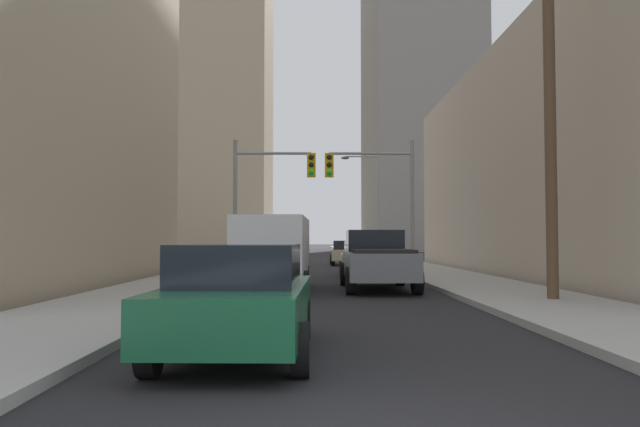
{
  "coord_description": "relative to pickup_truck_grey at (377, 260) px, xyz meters",
  "views": [
    {
      "loc": [
        -0.5,
        -4.21,
        1.59
      ],
      "look_at": [
        0.0,
        35.9,
        3.32
      ],
      "focal_mm": 34.07,
      "sensor_mm": 36.0,
      "label": 1
    }
  ],
  "objects": [
    {
      "name": "building_left_far_tower",
      "position": [
        -18.94,
        73.02,
        21.88
      ],
      "size": [
        20.49,
        19.3,
        45.64
      ],
      "primitive_type": "cube",
      "color": "tan",
      "rests_on": "ground"
    },
    {
      "name": "traffic_signal_near_left",
      "position": [
        -3.93,
        7.31,
        3.1
      ],
      "size": [
        3.64,
        0.44,
        6.0
      ],
      "color": "gray",
      "rests_on": "ground"
    },
    {
      "name": "sidewalk_right",
      "position": [
        3.46,
        34.85,
        -0.86
      ],
      "size": [
        3.41,
        160.0,
        0.15
      ],
      "primitive_type": "cube",
      "color": "#9E9E99",
      "rests_on": "ground"
    },
    {
      "name": "street_lamp_right",
      "position": [
        2.03,
        22.06,
        3.63
      ],
      "size": [
        2.62,
        0.32,
        7.5
      ],
      "color": "gray",
      "rests_on": "ground"
    },
    {
      "name": "building_right_far_highrise",
      "position": [
        13.82,
        72.27,
        26.82
      ],
      "size": [
        14.61,
        29.07,
        55.51
      ],
      "primitive_type": "cube",
      "color": "gray",
      "rests_on": "ground"
    },
    {
      "name": "utility_pole_right",
      "position": [
        3.8,
        -4.61,
        4.29
      ],
      "size": [
        2.2,
        0.28,
        9.89
      ],
      "color": "brown",
      "rests_on": "ground"
    },
    {
      "name": "sedan_beige",
      "position": [
        0.05,
        18.59,
        -0.16
      ],
      "size": [
        1.95,
        4.26,
        1.52
      ],
      "color": "#C6B793",
      "rests_on": "ground"
    },
    {
      "name": "sedan_green",
      "position": [
        -3.07,
        -11.01,
        -0.16
      ],
      "size": [
        1.95,
        4.26,
        1.52
      ],
      "color": "#195938",
      "rests_on": "ground"
    },
    {
      "name": "pickup_truck_grey",
      "position": [
        0.0,
        0.0,
        0.0
      ],
      "size": [
        2.2,
        5.43,
        1.9
      ],
      "color": "slate",
      "rests_on": "ground"
    },
    {
      "name": "traffic_signal_near_right",
      "position": [
        0.67,
        7.31,
        3.12
      ],
      "size": [
        3.95,
        0.44,
        6.0
      ],
      "color": "gray",
      "rests_on": "ground"
    },
    {
      "name": "sedan_silver",
      "position": [
        0.13,
        6.35,
        -0.16
      ],
      "size": [
        1.95,
        4.2,
        1.52
      ],
      "color": "#B7BABF",
      "rests_on": "ground"
    },
    {
      "name": "sidewalk_left",
      "position": [
        -6.57,
        34.85,
        -0.86
      ],
      "size": [
        3.41,
        160.0,
        0.15
      ],
      "primitive_type": "cube",
      "color": "#9E9E99",
      "rests_on": "ground"
    },
    {
      "name": "cargo_van_white",
      "position": [
        -3.25,
        -0.65,
        0.35
      ],
      "size": [
        2.16,
        5.27,
        2.26
      ],
      "color": "white",
      "rests_on": "ground"
    }
  ]
}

